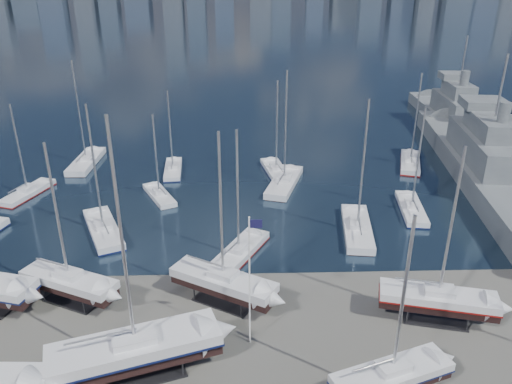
{
  "coord_description": "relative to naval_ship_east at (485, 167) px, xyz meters",
  "views": [
    {
      "loc": [
        2.24,
        -39.98,
        26.32
      ],
      "look_at": [
        3.68,
        8.0,
        4.9
      ],
      "focal_mm": 35.0,
      "sensor_mm": 36.0,
      "label": 1
    }
  ],
  "objects": [
    {
      "name": "ground",
      "position": [
        -35.45,
        -32.58,
        -1.67
      ],
      "size": [
        1400.0,
        1400.0,
        0.0
      ],
      "primitive_type": "plane",
      "color": "#605E59",
      "rests_on": "ground"
    },
    {
      "name": "water",
      "position": [
        -35.45,
        277.42,
        -1.82
      ],
      "size": [
        1400.0,
        600.0,
        0.4
      ],
      "primitive_type": "cube",
      "color": "#1A263C",
      "rests_on": "ground"
    },
    {
      "name": "sailboat_cradle_2",
      "position": [
        -48.08,
        -26.42,
        0.33
      ],
      "size": [
        9.0,
        5.98,
        14.48
      ],
      "rotation": [
        0.0,
        0.0,
        -0.44
      ],
      "color": "#2D2D33",
      "rests_on": "ground"
    },
    {
      "name": "sailboat_cradle_3",
      "position": [
        -40.76,
        -35.2,
        0.55
      ],
      "size": [
        12.32,
        6.93,
        18.96
      ],
      "rotation": [
        0.0,
        0.0,
        0.32
      ],
      "color": "#2D2D33",
      "rests_on": "ground"
    },
    {
      "name": "sailboat_cradle_4",
      "position": [
        -34.94,
        -26.93,
        0.37
      ],
      "size": [
        9.44,
        7.03,
        15.4
      ],
      "rotation": [
        0.0,
        0.0,
        -0.53
      ],
      "color": "#2D2D33",
      "rests_on": "ground"
    },
    {
      "name": "sailboat_cradle_5",
      "position": [
        -23.54,
        -37.89,
        0.29
      ],
      "size": [
        8.69,
        5.07,
        13.75
      ],
      "rotation": [
        0.0,
        0.0,
        0.35
      ],
      "color": "#2D2D33",
      "rests_on": "ground"
    },
    {
      "name": "sailboat_cradle_6",
      "position": [
        -17.53,
        -29.84,
        0.35
      ],
      "size": [
        9.63,
        4.79,
        15.07
      ],
      "rotation": [
        0.0,
        0.0,
        -0.25
      ],
      "color": "#2D2D33",
      "rests_on": "ground"
    },
    {
      "name": "sailboat_moored_1",
      "position": [
        -60.56,
        -3.77,
        -1.36
      ],
      "size": [
        4.87,
        8.57,
        12.36
      ],
      "rotation": [
        0.0,
        0.0,
        1.24
      ],
      "color": "black",
      "rests_on": "water"
    },
    {
      "name": "sailboat_moored_2",
      "position": [
        -56.17,
        7.09,
        -1.35
      ],
      "size": [
        3.26,
        10.54,
        15.78
      ],
      "rotation": [
        0.0,
        0.0,
        1.54
      ],
      "color": "black",
      "rests_on": "water"
    },
    {
      "name": "sailboat_moored_3",
      "position": [
        -48.42,
        -14.16,
        -1.36
      ],
      "size": [
        6.67,
        10.33,
        15.04
      ],
      "rotation": [
        0.0,
        0.0,
        1.99
      ],
      "color": "black",
      "rests_on": "water"
    },
    {
      "name": "sailboat_moored_4",
      "position": [
        -43.67,
        -5.06,
        -1.34
      ],
      "size": [
        5.21,
        7.66,
        11.33
      ],
      "rotation": [
        0.0,
        0.0,
        2.03
      ],
      "color": "black",
      "rests_on": "water"
    },
    {
      "name": "sailboat_moored_5",
      "position": [
        -43.03,
        3.78,
        -1.36
      ],
      "size": [
        2.89,
        8.29,
        12.17
      ],
      "rotation": [
        0.0,
        0.0,
        1.65
      ],
      "color": "black",
      "rests_on": "water"
    },
    {
      "name": "sailboat_moored_6",
      "position": [
        -33.66,
        -19.41,
        -1.36
      ],
      "size": [
        6.61,
        9.39,
        13.83
      ],
      "rotation": [
        0.0,
        0.0,
        1.08
      ],
      "color": "black",
      "rests_on": "water"
    },
    {
      "name": "sailboat_moored_7",
      "position": [
        -27.62,
        -1.7,
        -1.35
      ],
      "size": [
        6.03,
        10.97,
        15.97
      ],
      "rotation": [
        0.0,
        0.0,
        1.26
      ],
      "color": "black",
      "rests_on": "water"
    },
    {
      "name": "sailboat_moored_8",
      "position": [
        -28.43,
        2.49,
        -1.36
      ],
      "size": [
        4.19,
        9.52,
        13.76
      ],
      "rotation": [
        0.0,
        0.0,
        1.75
      ],
      "color": "black",
      "rests_on": "water"
    },
    {
      "name": "sailboat_moored_9",
      "position": [
        -20.71,
        -14.79,
        -1.35
      ],
      "size": [
        4.18,
        10.55,
        15.5
      ],
      "rotation": [
        0.0,
        0.0,
        1.44
      ],
      "color": "black",
      "rests_on": "water"
    },
    {
      "name": "sailboat_moored_10",
      "position": [
        -13.19,
        -10.0,
        -1.36
      ],
      "size": [
        3.62,
        9.18,
        13.36
      ],
      "rotation": [
        0.0,
        0.0,
        1.44
      ],
      "color": "black",
      "rests_on": "water"
    },
    {
      "name": "sailboat_moored_11",
      "position": [
        -8.49,
        5.36,
        -1.36
      ],
      "size": [
        5.29,
        9.79,
        14.11
      ],
      "rotation": [
        0.0,
        0.0,
        1.27
      ],
      "color": "black",
      "rests_on": "water"
    },
    {
      "name": "naval_ship_east",
      "position": [
        0.0,
        0.0,
        0.0
      ],
      "size": [
        14.86,
        51.89,
        18.61
      ],
      "rotation": [
        0.0,
        0.0,
        1.44
      ],
      "color": "slate",
      "rests_on": "water"
    },
    {
      "name": "naval_ship_west",
      "position": [
        5.26,
        24.12,
        -0.0
      ],
      "size": [
        8.51,
        39.49,
        17.53
      ],
      "rotation": [
        0.0,
        0.0,
        1.51
      ],
      "color": "slate",
      "rests_on": "water"
    },
    {
      "name": "flagpole",
      "position": [
        -32.7,
        -32.08,
        4.52
      ],
      "size": [
        0.96,
        0.12,
        10.86
      ],
      "color": "white",
      "rests_on": "ground"
    }
  ]
}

